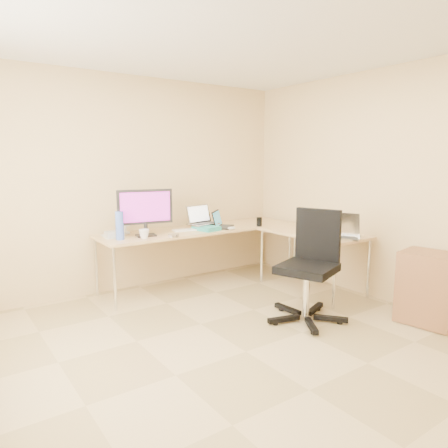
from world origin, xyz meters
TOP-DOWN VIEW (x-y plane):
  - floor at (0.00, 0.00)m, footprint 4.50×4.50m
  - ceiling at (0.00, 0.00)m, footprint 4.50×4.50m
  - wall_back at (0.00, 2.25)m, footprint 4.50×0.00m
  - wall_right at (2.10, 0.00)m, footprint 0.00×4.50m
  - desk_main at (0.72, 1.85)m, footprint 2.65×0.70m
  - desk_return at (1.70, 0.85)m, footprint 0.70×1.30m
  - monitor at (-0.08, 1.78)m, footprint 0.66×0.32m
  - book_stack at (0.71, 1.70)m, footprint 0.28×0.35m
  - laptop_center at (0.75, 1.83)m, footprint 0.42×0.35m
  - laptop_black at (0.99, 1.74)m, footprint 0.43×0.43m
  - keyboard at (0.52, 1.80)m, footprint 0.44×0.19m
  - mouse at (0.98, 1.55)m, footprint 0.13×0.10m
  - mug at (-0.16, 1.63)m, footprint 0.13×0.13m
  - cd_stack at (0.16, 1.55)m, footprint 0.15×0.15m
  - water_bottle at (-0.40, 1.74)m, footprint 0.12×0.12m
  - papers at (-0.40, 1.97)m, footprint 0.24×0.32m
  - white_box at (-0.40, 1.91)m, footprint 0.19×0.14m
  - desk_fan at (-0.21, 2.05)m, footprint 0.27×0.27m
  - black_cup at (1.44, 1.55)m, footprint 0.09×0.09m
  - laptop_return at (1.73, 0.35)m, footprint 0.46×0.42m
  - office_chair at (0.92, 0.20)m, footprint 0.86×0.86m
  - cabinet at (1.85, -0.54)m, footprint 0.49×0.57m

SIDE VIEW (x-z plane):
  - floor at x=0.00m, z-range 0.00..0.00m
  - cabinet at x=1.85m, z-range 0.01..0.71m
  - desk_main at x=0.72m, z-range 0.00..0.73m
  - desk_return at x=1.70m, z-range 0.00..0.73m
  - office_chair at x=0.92m, z-range -0.06..1.06m
  - papers at x=-0.40m, z-range 0.73..0.74m
  - keyboard at x=0.52m, z-range 0.73..0.75m
  - cd_stack at x=0.16m, z-range 0.73..0.76m
  - mouse at x=0.98m, z-range 0.73..0.77m
  - book_stack at x=0.71m, z-range 0.73..0.78m
  - white_box at x=-0.40m, z-range 0.73..0.80m
  - mug at x=-0.16m, z-range 0.73..0.84m
  - black_cup at x=1.44m, z-range 0.73..0.85m
  - laptop_black at x=0.99m, z-range 0.73..0.95m
  - laptop_return at x=1.73m, z-range 0.73..0.98m
  - desk_fan at x=-0.21m, z-range 0.73..1.04m
  - water_bottle at x=-0.40m, z-range 0.73..1.04m
  - laptop_center at x=0.75m, z-range 0.78..1.02m
  - monitor at x=-0.08m, z-range 0.73..1.27m
  - wall_back at x=0.00m, z-range -0.95..3.55m
  - wall_right at x=2.10m, z-range -0.95..3.55m
  - ceiling at x=0.00m, z-range 2.60..2.60m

